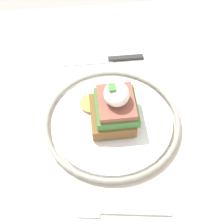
{
  "coord_description": "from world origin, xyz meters",
  "views": [
    {
      "loc": [
        -0.32,
        0.05,
        1.23
      ],
      "look_at": [
        0.02,
        0.01,
        0.78
      ],
      "focal_mm": 50.0,
      "sensor_mm": 36.0,
      "label": 1
    }
  ],
  "objects": [
    {
      "name": "plate",
      "position": [
        0.02,
        0.01,
        0.75
      ],
      "size": [
        0.26,
        0.26,
        0.02
      ],
      "color": "white",
      "rests_on": "dining_table"
    },
    {
      "name": "knife",
      "position": [
        0.19,
        -0.01,
        0.75
      ],
      "size": [
        0.02,
        0.18,
        0.01
      ],
      "color": "#2D2D2D",
      "rests_on": "dining_table"
    },
    {
      "name": "fork",
      "position": [
        -0.15,
        0.02,
        0.75
      ],
      "size": [
        0.04,
        0.15,
        0.0
      ],
      "color": "silver",
      "rests_on": "dining_table"
    },
    {
      "name": "sandwich",
      "position": [
        0.02,
        0.01,
        0.79
      ],
      "size": [
        0.11,
        0.1,
        0.09
      ],
      "color": "brown",
      "rests_on": "plate"
    },
    {
      "name": "dining_table",
      "position": [
        0.0,
        0.0,
        0.61
      ],
      "size": [
        0.82,
        0.74,
        0.74
      ],
      "color": "beige",
      "rests_on": "ground_plane"
    }
  ]
}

